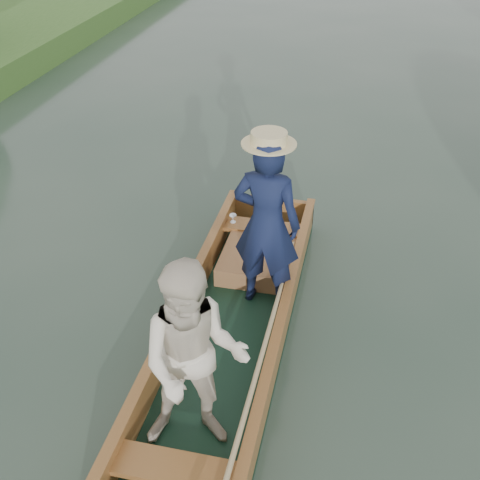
# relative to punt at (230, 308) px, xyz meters

# --- Properties ---
(ground) EXTENTS (120.00, 120.00, 0.00)m
(ground) POSITION_rel_punt_xyz_m (-0.07, 0.13, -0.68)
(ground) COLOR #283D30
(ground) RESTS_ON ground
(punt) EXTENTS (1.16, 5.14, 2.01)m
(punt) POSITION_rel_punt_xyz_m (0.00, 0.00, 0.00)
(punt) COLOR black
(punt) RESTS_ON ground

